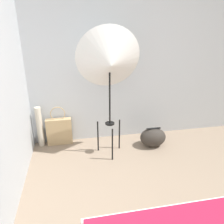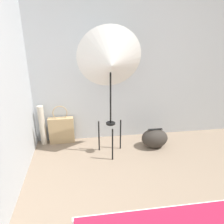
{
  "view_description": "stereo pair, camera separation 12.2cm",
  "coord_description": "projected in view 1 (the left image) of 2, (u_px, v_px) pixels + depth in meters",
  "views": [
    {
      "loc": [
        -0.62,
        -0.94,
        1.7
      ],
      "look_at": [
        -0.15,
        1.51,
        0.71
      ],
      "focal_mm": 35.0,
      "sensor_mm": 36.0,
      "label": 1
    },
    {
      "loc": [
        -0.5,
        -0.97,
        1.7
      ],
      "look_at": [
        -0.15,
        1.51,
        0.71
      ],
      "focal_mm": 35.0,
      "sensor_mm": 36.0,
      "label": 2
    }
  ],
  "objects": [
    {
      "name": "wall_back",
      "position": [
        112.0,
        56.0,
        3.17
      ],
      "size": [
        8.0,
        0.05,
        2.6
      ],
      "color": "#B7BCC1",
      "rests_on": "ground_plane"
    },
    {
      "name": "photo_umbrella",
      "position": [
        110.0,
        62.0,
        2.68
      ],
      "size": [
        0.83,
        0.47,
        1.73
      ],
      "color": "black",
      "rests_on": "ground_plane"
    },
    {
      "name": "tote_bag",
      "position": [
        59.0,
        131.0,
        3.32
      ],
      "size": [
        0.38,
        0.11,
        0.6
      ],
      "color": "tan",
      "rests_on": "ground_plane"
    },
    {
      "name": "duffel_bag",
      "position": [
        153.0,
        137.0,
        3.28
      ],
      "size": [
        0.39,
        0.29,
        0.29
      ],
      "color": "#332D28",
      "rests_on": "ground_plane"
    },
    {
      "name": "paper_roll",
      "position": [
        40.0,
        127.0,
        3.23
      ],
      "size": [
        0.09,
        0.09,
        0.62
      ],
      "color": "beige",
      "rests_on": "ground_plane"
    }
  ]
}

